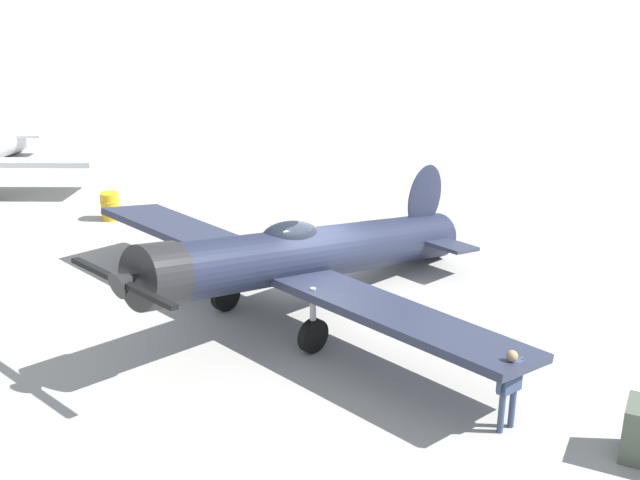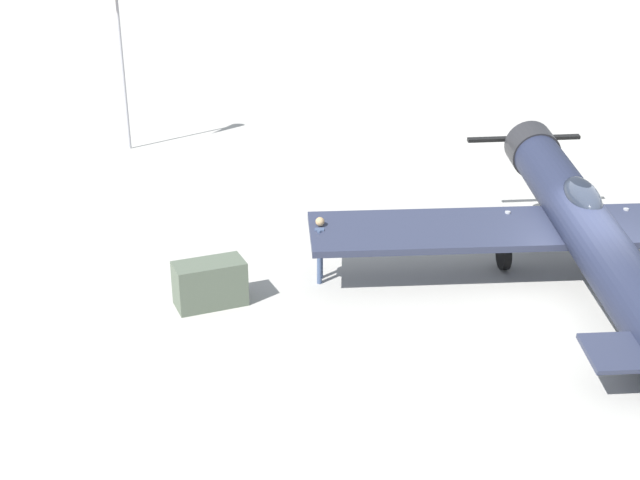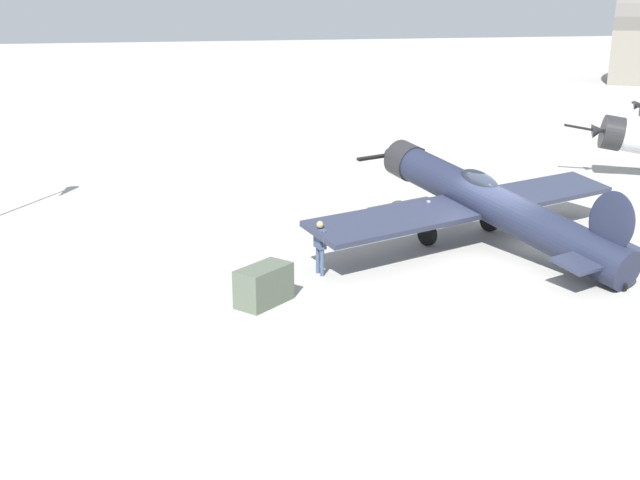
% 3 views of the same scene
% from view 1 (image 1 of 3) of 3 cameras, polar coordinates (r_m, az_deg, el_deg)
% --- Properties ---
extents(ground_plane, '(400.00, 400.00, 0.00)m').
position_cam_1_polar(ground_plane, '(20.67, 0.00, -4.66)').
color(ground_plane, '#A8A59E').
extents(airplane_foreground, '(13.24, 11.01, 3.10)m').
position_cam_1_polar(airplane_foreground, '(19.70, -1.10, -1.13)').
color(airplane_foreground, '#1E2338').
rests_on(airplane_foreground, ground_plane).
extents(ground_crew_mechanic, '(0.26, 0.66, 1.70)m').
position_cam_1_polar(ground_crew_mechanic, '(15.81, 13.13, -9.69)').
color(ground_crew_mechanic, '#384766').
rests_on(ground_crew_mechanic, ground_plane).
extents(fuel_drum, '(0.62, 0.62, 0.91)m').
position_cam_1_polar(fuel_drum, '(27.53, -14.51, 2.32)').
color(fuel_drum, gold).
rests_on(fuel_drum, ground_plane).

